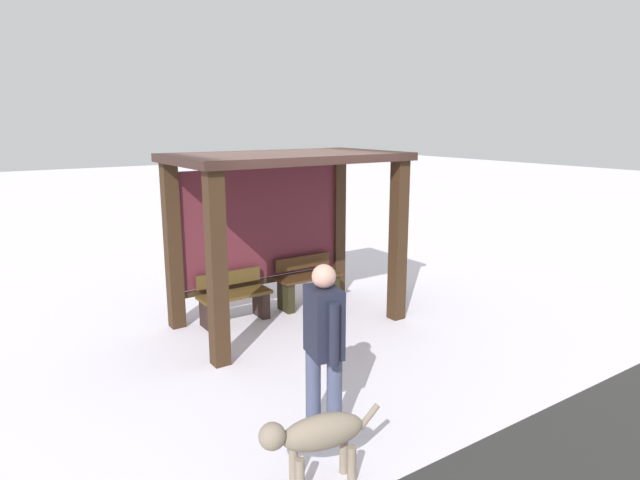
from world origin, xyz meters
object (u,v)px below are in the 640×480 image
Objects in this scene: bench_left_inside at (234,300)px; bus_shelter at (280,200)px; bench_center_inside at (308,284)px; dog at (316,436)px; person_walking at (324,339)px.

bus_shelter is at bearing -22.45° from bench_left_inside.
bench_center_inside is 1.04× the size of dog.
person_walking is 0.89m from dog.
bench_center_inside reaches higher than bench_left_inside.
bench_left_inside is at bearing 74.12° from dog.
bus_shelter is 3.12× the size of dog.
bus_shelter reaches higher than dog.
bus_shelter reaches higher than person_walking.
bench_center_inside is (0.63, 0.26, -1.40)m from bus_shelter.
person_walking is at bearing -113.05° from bus_shelter.
bench_center_inside is at bearing -0.01° from bench_left_inside.
person_walking is (-1.21, -2.85, -0.82)m from bus_shelter.
bench_center_inside reaches higher than dog.
person_walking is at bearing -120.66° from bench_center_inside.
bench_center_inside is 3.66m from person_walking.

